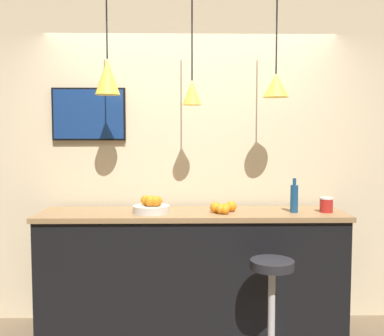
{
  "coord_description": "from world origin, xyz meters",
  "views": [
    {
      "loc": [
        -0.06,
        -2.78,
        1.61
      ],
      "look_at": [
        0.0,
        0.61,
        1.37
      ],
      "focal_mm": 40.0,
      "sensor_mm": 36.0,
      "label": 1
    }
  ],
  "objects_px": {
    "spread_jar": "(326,205)",
    "mounted_tv": "(89,114)",
    "juice_bottle": "(294,198)",
    "fruit_bowl": "(152,207)",
    "bar_stool": "(272,306)"
  },
  "relations": [
    {
      "from": "spread_jar",
      "to": "bar_stool",
      "type": "bearing_deg",
      "value": -137.75
    },
    {
      "from": "bar_stool",
      "to": "fruit_bowl",
      "type": "relative_size",
      "value": 2.66
    },
    {
      "from": "fruit_bowl",
      "to": "spread_jar",
      "type": "distance_m",
      "value": 1.38
    },
    {
      "from": "spread_jar",
      "to": "mounted_tv",
      "type": "relative_size",
      "value": 0.19
    },
    {
      "from": "juice_bottle",
      "to": "mounted_tv",
      "type": "relative_size",
      "value": 0.43
    },
    {
      "from": "bar_stool",
      "to": "juice_bottle",
      "type": "distance_m",
      "value": 0.87
    },
    {
      "from": "bar_stool",
      "to": "juice_bottle",
      "type": "height_order",
      "value": "juice_bottle"
    },
    {
      "from": "fruit_bowl",
      "to": "spread_jar",
      "type": "height_order",
      "value": "fruit_bowl"
    },
    {
      "from": "juice_bottle",
      "to": "fruit_bowl",
      "type": "bearing_deg",
      "value": -179.76
    },
    {
      "from": "spread_jar",
      "to": "mounted_tv",
      "type": "height_order",
      "value": "mounted_tv"
    },
    {
      "from": "bar_stool",
      "to": "spread_jar",
      "type": "relative_size",
      "value": 6.56
    },
    {
      "from": "bar_stool",
      "to": "spread_jar",
      "type": "xyz_separation_m",
      "value": [
        0.52,
        0.48,
        0.62
      ]
    },
    {
      "from": "juice_bottle",
      "to": "mounted_tv",
      "type": "distance_m",
      "value": 1.86
    },
    {
      "from": "mounted_tv",
      "to": "juice_bottle",
      "type": "bearing_deg",
      "value": -12.68
    },
    {
      "from": "bar_stool",
      "to": "spread_jar",
      "type": "distance_m",
      "value": 0.94
    }
  ]
}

